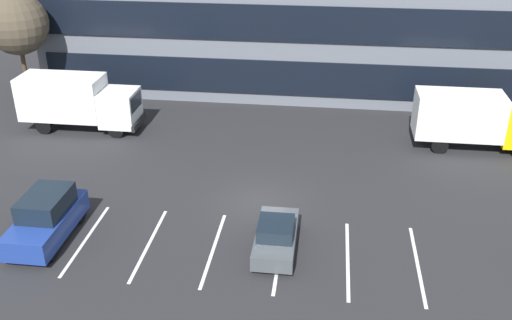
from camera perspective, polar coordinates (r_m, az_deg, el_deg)
name	(u,v)px	position (r m, az deg, el deg)	size (l,w,h in m)	color
ground_plane	(259,202)	(28.05, 0.25, -4.10)	(120.00, 120.00, 0.00)	#262628
lot_markings	(246,251)	(24.61, -0.96, -8.94)	(14.14, 5.40, 0.01)	silver
box_truck_yellow	(474,118)	(34.98, 20.57, 3.85)	(6.95, 2.30, 3.22)	yellow
box_truck_white	(77,100)	(36.89, -17.07, 5.63)	(7.19, 2.38, 3.33)	white
suv_navy	(46,218)	(26.50, -19.83, -5.34)	(1.93, 4.55, 2.06)	navy
sedan_charcoal	(276,236)	(24.37, 1.97, -7.45)	(1.65, 3.95, 1.41)	#474C51
bare_tree	(16,24)	(41.19, -22.39, 12.24)	(4.02, 4.02, 7.55)	#473323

